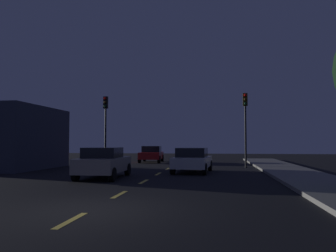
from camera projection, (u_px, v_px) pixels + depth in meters
ground_plane at (146, 180)px, 15.57m from camera, size 80.00×80.00×0.00m
sidewalk_curb_right at (315, 181)px, 14.51m from camera, size 3.00×40.00×0.15m
lane_stripe_nearest at (71, 220)px, 7.47m from camera, size 0.16×1.60×0.01m
lane_stripe_second at (120, 194)px, 11.23m from camera, size 0.16×1.60×0.01m
lane_stripe_third at (144, 182)px, 14.98m from camera, size 0.16×1.60×0.01m
lane_stripe_fourth at (158, 174)px, 18.74m from camera, size 0.16×1.60×0.01m
lane_stripe_fifth at (168, 169)px, 22.49m from camera, size 0.16×1.60×0.01m
traffic_signal_left at (105, 118)px, 25.09m from camera, size 0.32×0.38×5.24m
traffic_signal_right at (245, 116)px, 23.63m from camera, size 0.32×0.38×5.27m
car_stopped_ahead at (192, 160)px, 19.71m from camera, size 2.27×4.25×1.45m
car_adjacent_lane at (104, 162)px, 16.48m from camera, size 2.06×4.09×1.52m
car_oncoming_far at (151, 154)px, 30.21m from camera, size 2.11×3.93×1.46m
street_lamp_right at (335, 62)px, 12.00m from camera, size 2.06×0.36×7.73m
storefront_left at (7, 138)px, 22.72m from camera, size 5.80×6.96×4.17m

